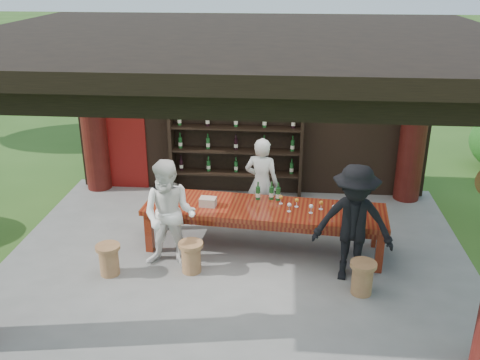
# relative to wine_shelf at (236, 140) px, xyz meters

# --- Properties ---
(ground) EXTENTS (90.00, 90.00, 0.00)m
(ground) POSITION_rel_wine_shelf_xyz_m (0.26, -2.45, -1.16)
(ground) COLOR #2D5119
(ground) RESTS_ON ground
(pavilion) EXTENTS (7.50, 6.00, 3.60)m
(pavilion) POSITION_rel_wine_shelf_xyz_m (0.25, -2.02, 0.97)
(pavilion) COLOR slate
(pavilion) RESTS_ON ground
(wine_shelf) EXTENTS (2.62, 0.40, 2.31)m
(wine_shelf) POSITION_rel_wine_shelf_xyz_m (0.00, 0.00, 0.00)
(wine_shelf) COLOR black
(wine_shelf) RESTS_ON ground
(tasting_table) EXTENTS (3.94, 1.33, 0.75)m
(tasting_table) POSITION_rel_wine_shelf_xyz_m (0.66, -2.19, -0.52)
(tasting_table) COLOR #62160E
(tasting_table) RESTS_ON ground
(stool_near_left) EXTENTS (0.37, 0.37, 0.49)m
(stool_near_left) POSITION_rel_wine_shelf_xyz_m (-0.40, -3.00, -0.90)
(stool_near_left) COLOR brown
(stool_near_left) RESTS_ON ground
(stool_near_right) EXTENTS (0.38, 0.38, 0.50)m
(stool_near_right) POSITION_rel_wine_shelf_xyz_m (2.12, -3.36, -0.89)
(stool_near_right) COLOR brown
(stool_near_right) RESTS_ON ground
(stool_far_left) EXTENTS (0.37, 0.37, 0.49)m
(stool_far_left) POSITION_rel_wine_shelf_xyz_m (-1.62, -3.18, -0.90)
(stool_far_left) COLOR brown
(stool_far_left) RESTS_ON ground
(host) EXTENTS (0.68, 0.54, 1.66)m
(host) POSITION_rel_wine_shelf_xyz_m (0.58, -1.40, -0.33)
(host) COLOR silver
(host) RESTS_ON ground
(guest_woman) EXTENTS (0.90, 0.74, 1.73)m
(guest_woman) POSITION_rel_wine_shelf_xyz_m (-0.73, -2.84, -0.29)
(guest_woman) COLOR white
(guest_woman) RESTS_ON ground
(guest_man) EXTENTS (1.26, 0.85, 1.80)m
(guest_man) POSITION_rel_wine_shelf_xyz_m (1.98, -2.97, -0.26)
(guest_man) COLOR black
(guest_man) RESTS_ON ground
(table_bottles) EXTENTS (0.41, 0.11, 0.31)m
(table_bottles) POSITION_rel_wine_shelf_xyz_m (0.73, -1.88, -0.25)
(table_bottles) COLOR #194C1E
(table_bottles) RESTS_ON tasting_table
(table_glasses) EXTENTS (0.90, 0.38, 0.15)m
(table_glasses) POSITION_rel_wine_shelf_xyz_m (1.32, -2.22, -0.33)
(table_glasses) COLOR silver
(table_glasses) RESTS_ON tasting_table
(napkin_basket) EXTENTS (0.27, 0.20, 0.14)m
(napkin_basket) POSITION_rel_wine_shelf_xyz_m (-0.24, -2.22, -0.34)
(napkin_basket) COLOR #BF6672
(napkin_basket) RESTS_ON tasting_table
(shrubs) EXTENTS (14.17, 9.09, 1.36)m
(shrubs) POSITION_rel_wine_shelf_xyz_m (0.90, -2.10, -0.60)
(shrubs) COLOR #194C14
(shrubs) RESTS_ON ground
(trees) EXTENTS (22.10, 11.63, 4.80)m
(trees) POSITION_rel_wine_shelf_xyz_m (3.75, -1.14, 2.21)
(trees) COLOR #3F2819
(trees) RESTS_ON ground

